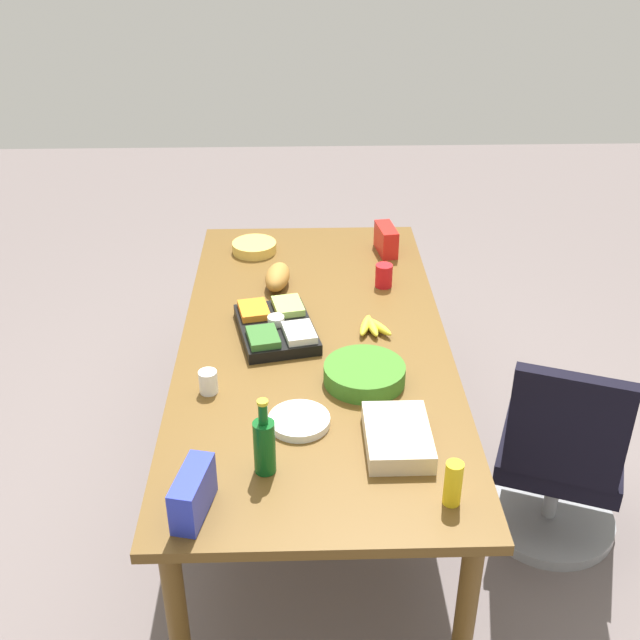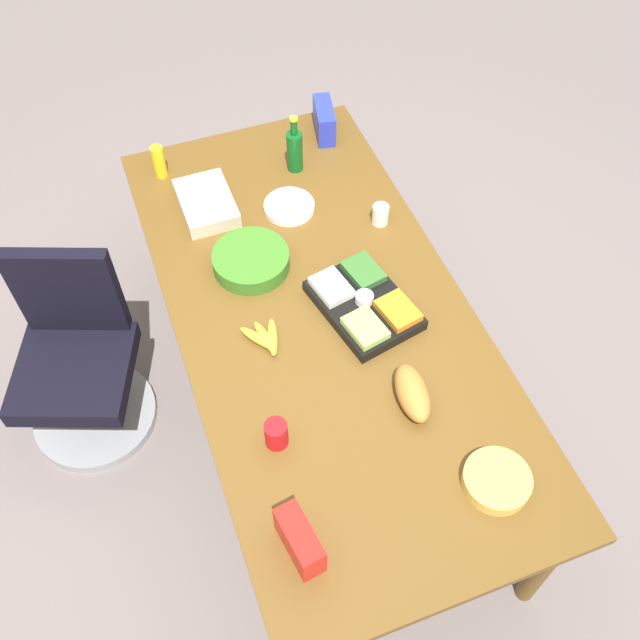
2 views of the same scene
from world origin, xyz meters
The scene contains 16 objects.
ground_plane centered at (0.00, 0.00, 0.00)m, with size 10.00×10.00×0.00m, color #6C605F.
conference_table centered at (0.00, 0.00, 0.69)m, with size 2.34×1.12×0.76m.
office_chair centered at (0.37, 0.98, 0.34)m, with size 0.62×0.62×0.91m.
salad_bowl centered at (0.31, 0.19, 0.79)m, with size 0.31×0.31×0.07m, color #397221.
mustard_bottle centered at (0.98, 0.40, 0.83)m, with size 0.06×0.06×0.15m, color yellow.
wine_bottle centered at (0.82, -0.18, 0.86)m, with size 0.08×0.08×0.28m.
chip_bag_red centered at (-0.85, 0.39, 0.83)m, with size 0.20×0.08×0.14m, color red.
bread_loaf centered at (-0.49, -0.16, 0.81)m, with size 0.24×0.11×0.10m, color #A97431.
veggie_tray centered at (-0.05, -0.16, 0.79)m, with size 0.47×0.38×0.09m.
paper_plate_stack centered at (0.57, -0.07, 0.77)m, with size 0.22×0.22×0.03m, color white.
chip_bowl centered at (-0.87, -0.29, 0.78)m, with size 0.23×0.23×0.05m, color gold.
sheet_cake centered at (0.70, 0.27, 0.79)m, with size 0.32×0.22×0.07m, color beige.
red_solo_cup centered at (-0.47, 0.34, 0.81)m, with size 0.08×0.08×0.11m, color red.
paper_cup centered at (0.36, -0.40, 0.80)m, with size 0.07×0.07×0.09m, color white.
chip_bag_blue centered at (1.00, -0.39, 0.83)m, with size 0.22×0.08×0.15m, color #2837BE.
banana_bunch centered at (-0.06, 0.25, 0.78)m, with size 0.18×0.16×0.04m.
Camera 2 is at (-1.59, 0.60, 2.97)m, focal length 40.28 mm.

